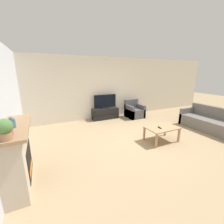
% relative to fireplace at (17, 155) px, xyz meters
% --- Properties ---
extents(ground_plane, '(24.00, 24.00, 0.00)m').
position_rel_fireplace_xyz_m(ground_plane, '(3.24, 0.60, -0.58)').
color(ground_plane, '#9E8460').
extents(wall_back, '(12.00, 0.06, 2.70)m').
position_rel_fireplace_xyz_m(wall_back, '(3.24, 3.33, 0.77)').
color(wall_back, beige).
rests_on(wall_back, ground).
extents(wall_left, '(0.06, 12.00, 2.70)m').
position_rel_fireplace_xyz_m(wall_left, '(-0.21, 0.60, 0.77)').
color(wall_left, silver).
rests_on(wall_left, ground).
extents(fireplace, '(0.47, 1.47, 1.14)m').
position_rel_fireplace_xyz_m(fireplace, '(0.00, 0.00, 0.00)').
color(fireplace, '#B7A893').
rests_on(fireplace, ground).
extents(mantel_vase_left, '(0.12, 0.12, 0.20)m').
position_rel_fireplace_xyz_m(mantel_vase_left, '(0.02, -0.44, 0.65)').
color(mantel_vase_left, '#994C3D').
rests_on(mantel_vase_left, fireplace).
extents(mantel_vase_centre_left, '(0.12, 0.12, 0.19)m').
position_rel_fireplace_xyz_m(mantel_vase_centre_left, '(0.02, -0.11, 0.64)').
color(mantel_vase_centre_left, '#385670').
rests_on(mantel_vase_centre_left, fireplace).
extents(potted_plant, '(0.21, 0.21, 0.30)m').
position_rel_fireplace_xyz_m(potted_plant, '(0.02, -0.63, 0.73)').
color(potted_plant, '#936B4C').
rests_on(potted_plant, fireplace).
extents(tv_stand, '(1.17, 0.43, 0.49)m').
position_rel_fireplace_xyz_m(tv_stand, '(3.04, 3.05, -0.33)').
color(tv_stand, black).
rests_on(tv_stand, ground).
extents(tv, '(1.02, 0.18, 0.61)m').
position_rel_fireplace_xyz_m(tv, '(3.04, 3.05, 0.20)').
color(tv, black).
rests_on(tv, tv_stand).
extents(armchair, '(0.70, 0.76, 0.80)m').
position_rel_fireplace_xyz_m(armchair, '(4.37, 2.71, -0.31)').
color(armchair, '#4C4C51').
rests_on(armchair, ground).
extents(coffee_table, '(0.95, 0.62, 0.45)m').
position_rel_fireplace_xyz_m(coffee_table, '(3.67, 0.21, -0.19)').
color(coffee_table, '#A37F56').
rests_on(coffee_table, ground).
extents(remote, '(0.08, 0.16, 0.02)m').
position_rel_fireplace_xyz_m(remote, '(3.57, 0.19, -0.12)').
color(remote, black).
rests_on(remote, coffee_table).
extents(couch, '(0.87, 2.12, 0.81)m').
position_rel_fireplace_xyz_m(couch, '(5.96, 0.07, -0.30)').
color(couch, '#66605B').
rests_on(couch, ground).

